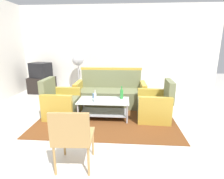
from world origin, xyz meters
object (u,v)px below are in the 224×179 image
Objects in this scene: coffee_table at (104,106)px; tv_stand at (42,85)px; armchair_left at (61,104)px; bottle_clear at (95,97)px; television at (41,70)px; wicker_chair at (73,135)px; armchair_right at (155,106)px; pedestal_fan at (78,62)px; couch at (111,94)px; bottle_green at (122,94)px; cup at (94,96)px.

tv_stand is at bearing 140.13° from coffee_table.
bottle_clear is (0.81, -0.15, 0.22)m from armchair_left.
bottle_clear is 2.95m from television.
wicker_chair is at bearing -90.90° from bottle_clear.
armchair_right is 1.01× the size of wicker_chair.
pedestal_fan reaches higher than television.
pedestal_fan is 3.77m from wicker_chair.
coffee_table is at bearing -61.84° from pedestal_fan.
armchair_right is 3.91m from television.
couch is 2.15× the size of wicker_chair.
armchair_left is 2.08m from armchair_right.
couch is at bearing -44.47° from pedestal_fan.
armchair_right is at bearing 49.83° from wicker_chair.
coffee_table is 0.87× the size of pedestal_fan.
television is at bearing 72.95° from tv_stand.
couch is at bearing 80.93° from wicker_chair.
coffee_table is (-1.11, -0.04, -0.02)m from armchair_right.
armchair_right is at bearing -8.48° from bottle_green.
coffee_table is 3.84× the size of bottle_green.
television is at bearing 117.34° from wicker_chair.
wicker_chair reaches higher than cup.
couch is at bearing 84.60° from coffee_table.
armchair_right is at bearing -28.87° from tv_stand.
bottle_green reaches higher than coffee_table.
bottle_clear is 0.20× the size of pedestal_fan.
pedestal_fan reaches higher than armchair_right.
cup is at bearing 99.61° from armchair_left.
couch is 1.31m from armchair_right.
armchair_right is (1.03, -0.81, -0.03)m from couch.
television reaches higher than tv_stand.
armchair_right reaches higher than coffee_table.
cup is at bearing -40.47° from tv_stand.
armchair_right is 1.35m from cup.
armchair_right is at bearing -4.94° from cup.
armchair_right reaches higher than cup.
pedestal_fan is (-1.13, 1.11, 0.70)m from couch.
coffee_table is 1.31× the size of wicker_chair.
couch is 2.13× the size of armchair_right.
pedestal_fan is at bearing 118.16° from coffee_table.
armchair_left reaches higher than cup.
coffee_table is 4.34× the size of bottle_clear.
couch is 1.73m from pedestal_fan.
television is 0.84× the size of wicker_chair.
bottle_clear is 0.88× the size of bottle_green.
wicker_chair is (0.78, -1.71, 0.21)m from armchair_left.
armchair_left is at bearing 111.67° from wicker_chair.
wicker_chair is at bearing 145.33° from armchair_right.
television reaches higher than coffee_table.
coffee_table is 0.48m from bottle_green.
cup is 2.71m from tv_stand.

